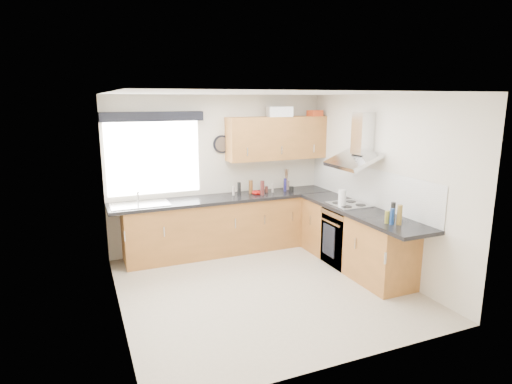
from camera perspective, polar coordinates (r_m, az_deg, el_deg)
name	(u,v)px	position (r m, az deg, el deg)	size (l,w,h in m)	color
ground_plane	(264,288)	(5.77, 1.01, -12.64)	(3.60, 3.60, 0.00)	beige
ceiling	(264,93)	(5.23, 1.12, 13.04)	(3.60, 3.60, 0.02)	white
wall_back	(219,173)	(7.02, -4.90, 2.55)	(3.60, 0.02, 2.50)	silver
wall_front	(347,237)	(3.85, 12.05, -5.88)	(3.60, 0.02, 2.50)	silver
wall_left	(114,209)	(4.94, -18.42, -2.20)	(0.02, 3.60, 2.50)	silver
wall_right	(380,184)	(6.30, 16.22, 0.98)	(0.02, 3.60, 2.50)	silver
window	(154,158)	(6.72, -13.50, 4.41)	(1.40, 0.02, 1.10)	silver
window_blind	(152,116)	(6.58, -13.64, 9.76)	(1.50, 0.18, 0.14)	black
splashback	(366,185)	(6.54, 14.47, 0.86)	(0.01, 3.00, 0.54)	white
base_cab_back	(220,226)	(6.91, -4.82, -4.60)	(3.00, 0.58, 0.86)	#925B29
base_cab_corner	(307,216)	(7.52, 6.88, -3.23)	(0.60, 0.60, 0.86)	#925B29
base_cab_right	(354,239)	(6.45, 12.92, -6.13)	(0.58, 2.10, 0.86)	#925B29
worktop_back	(226,198)	(6.81, -4.07, -0.87)	(3.60, 0.62, 0.05)	black
worktop_right	(361,211)	(6.20, 13.85, -2.53)	(0.62, 2.42, 0.05)	black
sink	(140,202)	(6.50, -15.23, -1.32)	(0.84, 0.46, 0.10)	silver
oven	(347,236)	(6.56, 12.08, -5.81)	(0.56, 0.58, 0.85)	black
hob_plate	(349,204)	(6.42, 12.28, -1.64)	(0.52, 0.52, 0.01)	silver
extractor_hood	(357,146)	(6.34, 13.38, 5.96)	(0.52, 0.78, 0.66)	silver
upper_cabinets	(277,138)	(7.13, 2.79, 7.20)	(1.70, 0.35, 0.70)	#925B29
washing_machine	(185,233)	(6.78, -9.51, -5.40)	(0.53, 0.51, 0.78)	silver
wall_clock	(222,144)	(6.93, -4.51, 6.36)	(0.29, 0.29, 0.04)	black
casserole	(279,112)	(7.08, 3.12, 10.65)	(0.39, 0.28, 0.16)	silver
storage_box	(315,113)	(7.32, 7.85, 10.36)	(0.21, 0.18, 0.10)	#C34019
utensil_pot	(286,185)	(7.36, 4.07, 0.90)	(0.10, 0.10, 0.15)	#816A5E
kitchen_roll	(342,198)	(6.28, 11.41, -0.82)	(0.11, 0.11, 0.25)	silver
tomato_cluster	(256,193)	(6.96, 0.06, -0.08)	(0.14, 0.14, 0.06)	#A00E0B
jar_0	(262,186)	(7.16, 0.82, 0.78)	(0.05, 0.05, 0.19)	black
jar_1	(251,187)	(7.04, -0.70, 0.71)	(0.07, 0.07, 0.22)	brown
jar_2	(273,188)	(7.11, 2.23, 0.52)	(0.04, 0.04, 0.15)	#A69A8D
jar_3	(267,189)	(7.11, 1.42, 0.36)	(0.05, 0.05, 0.10)	#4A211A
jar_4	(239,188)	(6.97, -2.27, 0.49)	(0.06, 0.06, 0.20)	black
jar_5	(291,189)	(7.13, 4.74, 0.34)	(0.07, 0.07, 0.10)	black
jar_6	(262,188)	(6.90, 0.85, 0.54)	(0.07, 0.07, 0.23)	#4E1E1B
jar_7	(285,185)	(7.21, 3.90, 0.96)	(0.05, 0.05, 0.22)	navy
jar_8	(233,191)	(6.90, -3.03, 0.12)	(0.04, 0.04, 0.14)	#AB9C92
bottle_0	(400,215)	(5.56, 18.59, -2.90)	(0.06, 0.06, 0.25)	olive
bottle_1	(392,216)	(5.55, 17.68, -3.13)	(0.05, 0.05, 0.20)	navy
bottle_2	(393,212)	(5.72, 17.79, -2.49)	(0.06, 0.06, 0.24)	black
bottle_3	(387,217)	(5.59, 17.10, -3.22)	(0.06, 0.06, 0.16)	olive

